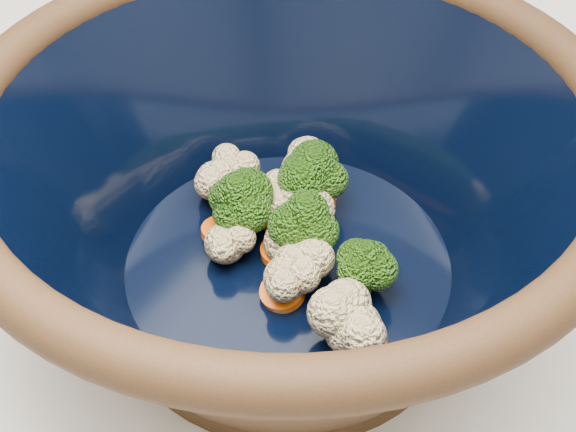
% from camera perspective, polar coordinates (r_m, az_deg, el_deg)
% --- Properties ---
extents(mixing_bowl, '(0.41, 0.41, 0.17)m').
position_cam_1_polar(mixing_bowl, '(0.48, 0.00, 1.39)').
color(mixing_bowl, black).
rests_on(mixing_bowl, counter).
extents(vegetable_pile, '(0.18, 0.14, 0.05)m').
position_cam_1_polar(vegetable_pile, '(0.52, 0.09, 0.03)').
color(vegetable_pile, '#608442').
rests_on(vegetable_pile, mixing_bowl).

